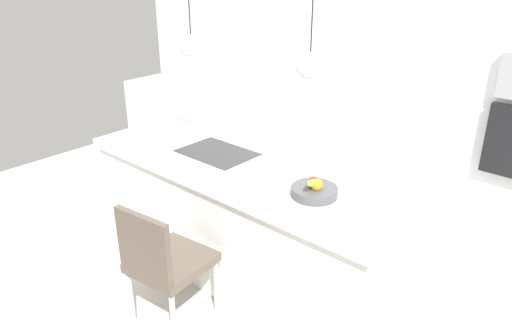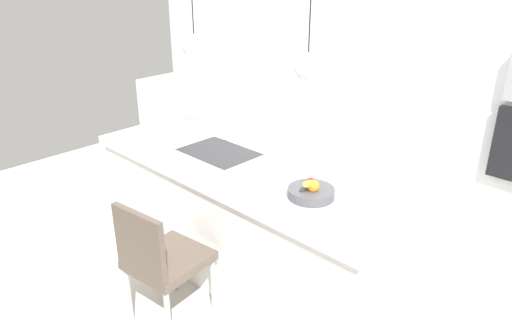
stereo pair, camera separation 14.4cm
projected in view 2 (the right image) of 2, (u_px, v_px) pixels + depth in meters
name	position (u px, v px, depth m)	size (l,w,h in m)	color
floor	(247.00, 266.00, 3.76)	(6.60, 6.60, 0.00)	#BCB7AD
back_wall	(375.00, 69.00, 4.35)	(6.00, 0.10, 2.60)	white
kitchen_island	(246.00, 217.00, 3.59)	(2.51, 0.91, 0.89)	white
sink_basin	(219.00, 153.00, 3.60)	(0.56, 0.40, 0.02)	#2D2D30
faucet	(239.00, 127.00, 3.69)	(0.02, 0.17, 0.22)	silver
fruit_bowl	(311.00, 190.00, 2.91)	(0.29, 0.29, 0.16)	#4C4C51
side_counter	(184.00, 115.00, 5.99)	(1.10, 0.60, 0.83)	white
chair_near	(160.00, 258.00, 3.01)	(0.49, 0.52, 0.88)	brown
pendant_light_left	(194.00, 45.00, 3.45)	(0.17, 0.17, 0.77)	silver
pendant_light_right	(308.00, 67.00, 2.79)	(0.17, 0.17, 0.77)	silver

